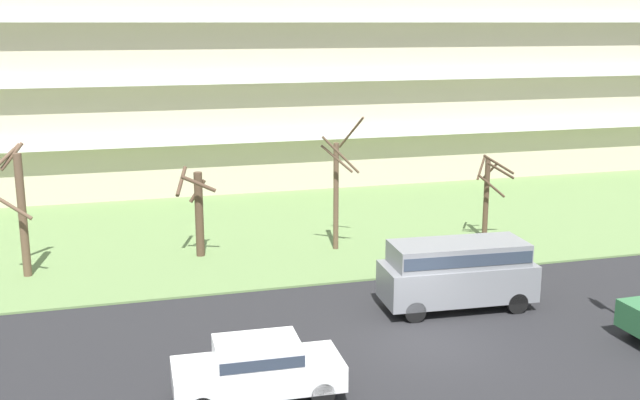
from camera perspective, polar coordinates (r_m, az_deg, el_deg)
The scene contains 9 objects.
ground at distance 24.05m, azimuth 8.19°, elevation -10.56°, with size 160.00×160.00×0.00m, color #232326.
grass_lawn_strip at distance 36.54m, azimuth -0.65°, elevation -2.04°, with size 80.00×16.00×0.08m, color #66844C.
apartment_building at distance 48.26m, azimuth -4.85°, elevation 11.31°, with size 53.12×11.55×16.22m.
tree_far_left at distance 30.95m, azimuth -21.45°, elevation -0.77°, with size 1.29×1.60×5.20m.
tree_left at distance 31.87m, azimuth -9.13°, elevation -0.71°, with size 1.63×1.76×3.76m.
tree_center at distance 32.28m, azimuth 1.32°, elevation 0.95°, with size 1.93×1.94×5.82m.
tree_right at distance 34.70m, azimuth 12.47°, elevation 0.60°, with size 1.76×1.55×4.11m.
sedan_white_near_left at distance 20.35m, azimuth -4.68°, elevation -12.33°, with size 4.45×1.94×1.57m.
van_gray_center_left at distance 26.50m, azimuth 10.26°, elevation -5.13°, with size 5.30×2.28×2.36m.
Camera 1 is at (-9.12, -20.07, 9.61)m, focal length 42.79 mm.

